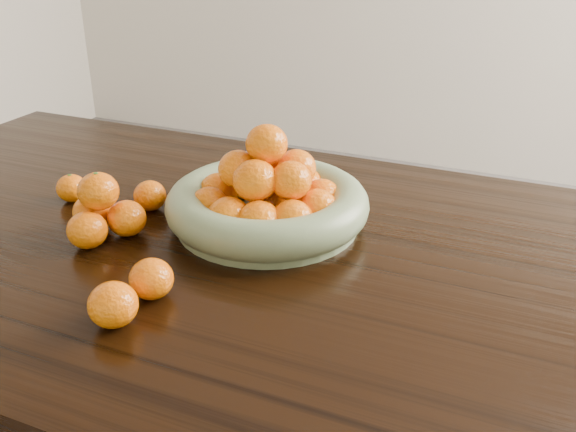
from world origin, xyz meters
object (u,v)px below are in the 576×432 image
at_px(dining_table, 274,292).
at_px(loose_orange_0, 72,188).
at_px(fruit_bowl, 267,200).
at_px(orange_pyramid, 101,212).

relative_size(dining_table, loose_orange_0, 32.91).
bearing_deg(loose_orange_0, fruit_bowl, 7.90).
relative_size(fruit_bowl, orange_pyramid, 2.60).
relative_size(orange_pyramid, loose_orange_0, 2.40).
bearing_deg(dining_table, loose_orange_0, 176.86).
height_order(dining_table, orange_pyramid, orange_pyramid).
xyz_separation_m(dining_table, orange_pyramid, (-0.30, -0.08, 0.14)).
xyz_separation_m(fruit_bowl, orange_pyramid, (-0.25, -0.16, -0.00)).
distance_m(orange_pyramid, loose_orange_0, 0.19).
relative_size(fruit_bowl, loose_orange_0, 6.23).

